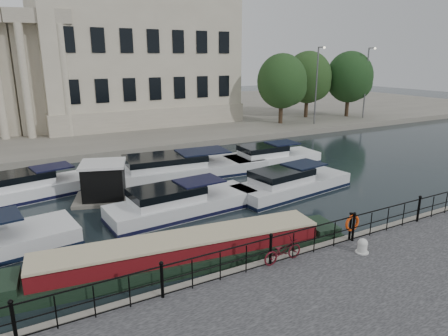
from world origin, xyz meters
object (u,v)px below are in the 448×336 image
at_px(narrowboat, 183,257).
at_px(harbour_hut, 104,183).
at_px(bicycle, 283,251).
at_px(life_ring_post, 352,223).
at_px(mooring_bollard, 362,246).

height_order(narrowboat, harbour_hut, harbour_hut).
height_order(bicycle, narrowboat, bicycle).
bearing_deg(life_ring_post, mooring_bollard, -113.05).
relative_size(bicycle, narrowboat, 0.12).
height_order(bicycle, harbour_hut, harbour_hut).
height_order(bicycle, mooring_bollard, bicycle).
bearing_deg(narrowboat, harbour_hut, 102.87).
xyz_separation_m(bicycle, harbour_hut, (-3.73, 11.12, -0.02)).
relative_size(bicycle, life_ring_post, 1.42).
bearing_deg(bicycle, life_ring_post, -91.25).
height_order(mooring_bollard, life_ring_post, life_ring_post).
height_order(bicycle, life_ring_post, life_ring_post).
xyz_separation_m(bicycle, narrowboat, (-2.84, 2.33, -0.61)).
height_order(life_ring_post, narrowboat, life_ring_post).
bearing_deg(harbour_hut, bicycle, -53.18).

